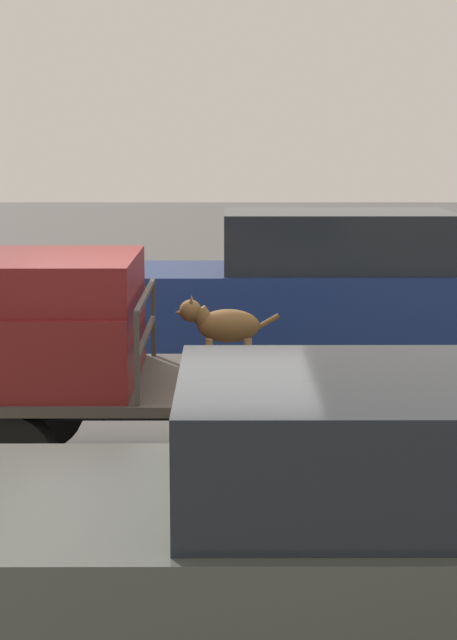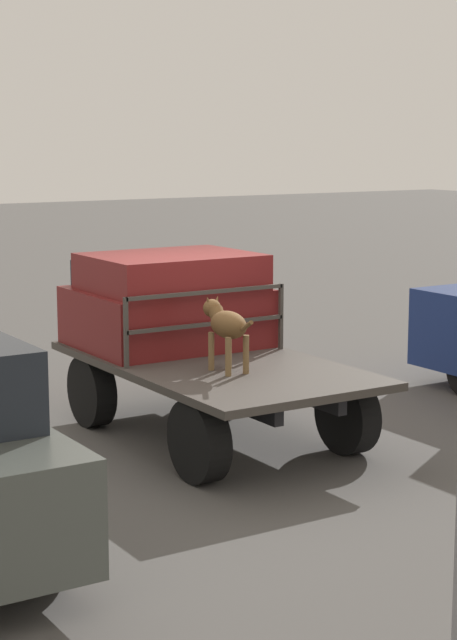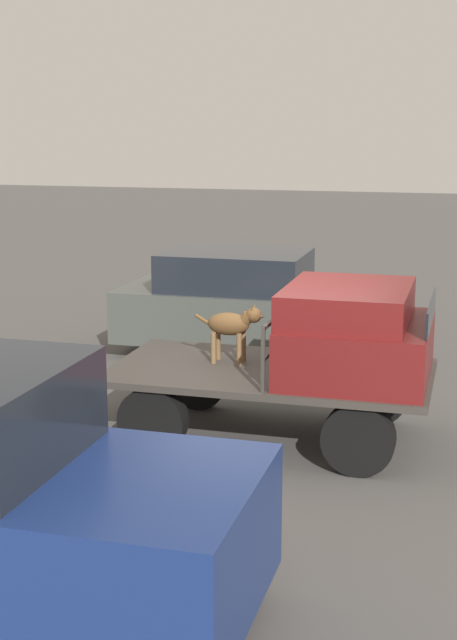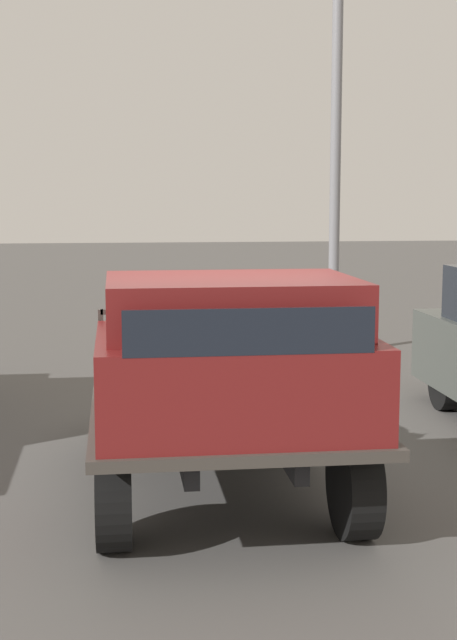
# 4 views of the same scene
# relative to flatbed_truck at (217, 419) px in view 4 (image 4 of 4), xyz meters

# --- Properties ---
(ground_plane) EXTENTS (80.00, 80.00, 0.00)m
(ground_plane) POSITION_rel_flatbed_truck_xyz_m (0.00, 0.00, -0.60)
(ground_plane) COLOR #514F4C
(flatbed_truck) EXTENTS (3.69, 2.02, 0.83)m
(flatbed_truck) POSITION_rel_flatbed_truck_xyz_m (0.00, 0.00, 0.00)
(flatbed_truck) COLOR black
(flatbed_truck) RESTS_ON ground
(truck_cab) EXTENTS (1.60, 1.90, 1.02)m
(truck_cab) POSITION_rel_flatbed_truck_xyz_m (0.96, 0.00, 0.72)
(truck_cab) COLOR maroon
(truck_cab) RESTS_ON flatbed_truck
(truck_headboard) EXTENTS (0.04, 1.90, 0.71)m
(truck_headboard) POSITION_rel_flatbed_truck_xyz_m (0.13, 0.00, 0.71)
(truck_headboard) COLOR #3D3833
(truck_headboard) RESTS_ON flatbed_truck
(dog) EXTENTS (0.85, 0.27, 0.72)m
(dog) POSITION_rel_flatbed_truck_xyz_m (-0.49, 0.16, 0.69)
(dog) COLOR brown
(dog) RESTS_ON flatbed_truck
(light_pole_near) EXTENTS (0.50, 0.50, 6.98)m
(light_pole_near) POSITION_rel_flatbed_truck_xyz_m (-6.19, 2.51, 4.14)
(light_pole_near) COLOR gray
(light_pole_near) RESTS_ON ground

